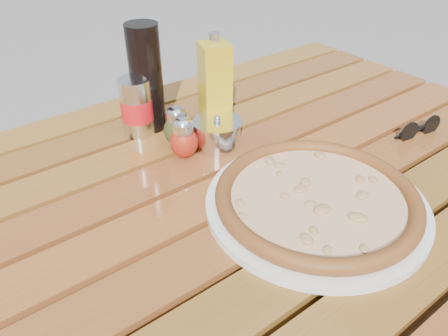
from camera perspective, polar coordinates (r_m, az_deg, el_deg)
table at (r=0.81m, az=0.86°, el=-6.83°), size 1.40×0.90×0.75m
plate at (r=0.73m, az=11.91°, el=-4.68°), size 0.37×0.37×0.01m
pizza at (r=0.72m, az=12.05°, el=-3.71°), size 0.37×0.37×0.03m
pepper_shaker at (r=0.83m, az=-5.27°, el=3.87°), size 0.07×0.07×0.08m
oregano_shaker at (r=0.87m, az=-6.15°, el=5.39°), size 0.07×0.07×0.08m
dark_bottle at (r=0.91m, az=-10.11°, el=11.43°), size 0.07×0.07×0.22m
soda_can at (r=0.91m, az=-11.30°, el=7.79°), size 0.07×0.07×0.12m
olive_oil_cruet at (r=0.88m, az=-1.17°, el=10.19°), size 0.07×0.07×0.21m
parmesan_tin at (r=0.86m, az=-0.88°, el=4.47°), size 0.11×0.11×0.07m
sunglasses at (r=0.99m, az=24.16°, el=4.69°), size 0.11×0.04×0.04m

